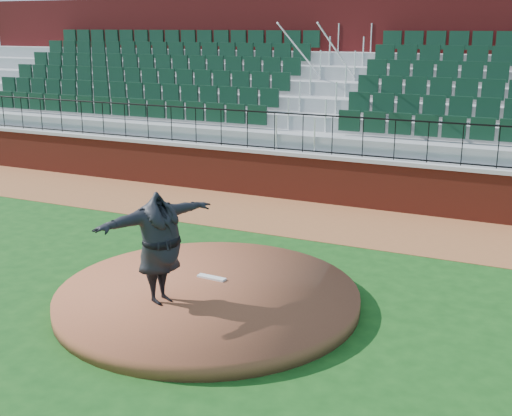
% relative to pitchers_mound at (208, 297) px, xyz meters
% --- Properties ---
extents(ground, '(90.00, 90.00, 0.00)m').
position_rel_pitchers_mound_xyz_m(ground, '(0.15, 0.08, -0.12)').
color(ground, '#124112').
rests_on(ground, ground).
extents(warning_track, '(34.00, 3.20, 0.01)m').
position_rel_pitchers_mound_xyz_m(warning_track, '(0.15, 5.48, -0.12)').
color(warning_track, brown).
rests_on(warning_track, ground).
extents(field_wall, '(34.00, 0.35, 1.20)m').
position_rel_pitchers_mound_xyz_m(field_wall, '(0.15, 7.08, 0.47)').
color(field_wall, maroon).
rests_on(field_wall, ground).
extents(wall_cap, '(34.00, 0.45, 0.10)m').
position_rel_pitchers_mound_xyz_m(wall_cap, '(0.15, 7.08, 1.12)').
color(wall_cap, '#B7B7B7').
rests_on(wall_cap, field_wall).
extents(wall_railing, '(34.00, 0.05, 1.00)m').
position_rel_pitchers_mound_xyz_m(wall_railing, '(0.15, 7.08, 1.67)').
color(wall_railing, black).
rests_on(wall_railing, wall_cap).
extents(seating_stands, '(34.00, 5.10, 4.60)m').
position_rel_pitchers_mound_xyz_m(seating_stands, '(0.15, 9.81, 2.18)').
color(seating_stands, gray).
rests_on(seating_stands, ground).
extents(concourse_wall, '(34.00, 0.50, 5.50)m').
position_rel_pitchers_mound_xyz_m(concourse_wall, '(0.15, 12.61, 2.62)').
color(concourse_wall, maroon).
rests_on(concourse_wall, ground).
extents(pitchers_mound, '(5.07, 5.07, 0.25)m').
position_rel_pitchers_mound_xyz_m(pitchers_mound, '(0.00, 0.00, 0.00)').
color(pitchers_mound, brown).
rests_on(pitchers_mound, ground).
extents(pitching_rubber, '(0.54, 0.16, 0.04)m').
position_rel_pitchers_mound_xyz_m(pitching_rubber, '(-0.20, 0.49, 0.14)').
color(pitching_rubber, white).
rests_on(pitching_rubber, pitchers_mound).
extents(pitcher, '(1.33, 2.31, 1.82)m').
position_rel_pitchers_mound_xyz_m(pitcher, '(-0.43, -0.73, 1.04)').
color(pitcher, black).
rests_on(pitcher, pitchers_mound).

